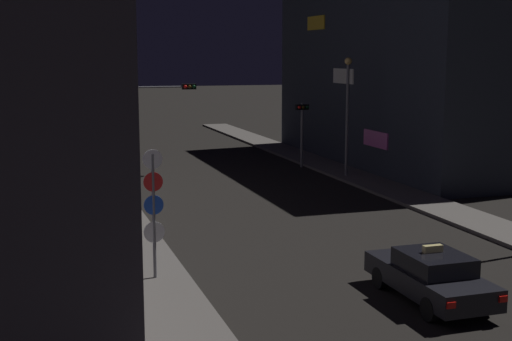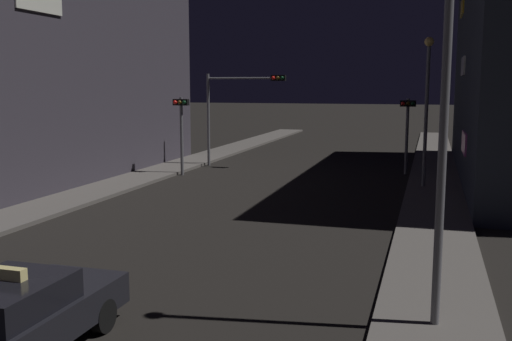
{
  "view_description": "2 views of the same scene",
  "coord_description": "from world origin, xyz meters",
  "views": [
    {
      "loc": [
        -10.16,
        -6.7,
        6.74
      ],
      "look_at": [
        -0.58,
        23.15,
        1.63
      ],
      "focal_mm": 49.48,
      "sensor_mm": 36.0,
      "label": 1
    },
    {
      "loc": [
        6.71,
        1.92,
        4.59
      ],
      "look_at": [
        1.08,
        20.69,
        1.74
      ],
      "focal_mm": 41.08,
      "sensor_mm": 36.0,
      "label": 2
    }
  ],
  "objects": [
    {
      "name": "traffic_light_left_kerb",
      "position": [
        -5.52,
        29.42,
        2.84
      ],
      "size": [
        0.8,
        0.42,
        3.99
      ],
      "color": "slate",
      "rests_on": "ground_plane"
    },
    {
      "name": "sidewalk_right",
      "position": [
        6.95,
        29.0,
        0.07
      ],
      "size": [
        2.36,
        62.01,
        0.15
      ],
      "primitive_type": "cube",
      "color": "#5B5651",
      "rests_on": "ground_plane"
    },
    {
      "name": "sidewalk_left",
      "position": [
        -6.95,
        29.0,
        0.07
      ],
      "size": [
        2.36,
        62.01,
        0.15
      ],
      "primitive_type": "cube",
      "color": "#5B5651",
      "rests_on": "ground_plane"
    },
    {
      "name": "street_lamp_far_block",
      "position": [
        6.48,
        28.7,
        4.19
      ],
      "size": [
        0.41,
        0.41,
        6.51
      ],
      "color": "slate",
      "rests_on": "sidewalk_right"
    },
    {
      "name": "traffic_light_overhead",
      "position": [
        -3.75,
        33.21,
        3.82
      ],
      "size": [
        4.61,
        0.41,
        5.24
      ],
      "color": "slate",
      "rests_on": "ground_plane"
    },
    {
      "name": "traffic_light_right_kerb",
      "position": [
        5.52,
        33.02,
        2.8
      ],
      "size": [
        0.8,
        0.41,
        3.92
      ],
      "color": "slate",
      "rests_on": "ground_plane"
    },
    {
      "name": "taxi",
      "position": [
        0.17,
        9.68,
        0.74
      ],
      "size": [
        1.83,
        4.45,
        1.62
      ],
      "color": "black",
      "rests_on": "ground_plane"
    },
    {
      "name": "street_lamp_near_block",
      "position": [
        6.92,
        12.93,
        4.92
      ],
      "size": [
        0.37,
        0.37,
        8.3
      ],
      "color": "slate",
      "rests_on": "sidewalk_right"
    }
  ]
}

